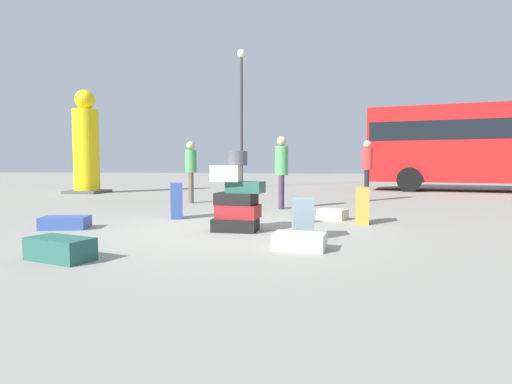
# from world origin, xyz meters

# --- Properties ---
(ground_plane) EXTENTS (80.00, 80.00, 0.00)m
(ground_plane) POSITION_xyz_m (0.00, 0.00, 0.00)
(ground_plane) COLOR gray
(suitcase_tower) EXTENTS (0.77, 0.54, 1.21)m
(suitcase_tower) POSITION_xyz_m (0.16, -0.13, 0.46)
(suitcase_tower) COLOR black
(suitcase_tower) RESTS_ON ground
(suitcase_navy_foreground_near) EXTENTS (0.78, 0.60, 0.19)m
(suitcase_navy_foreground_near) POSITION_xyz_m (-2.55, -0.41, 0.10)
(suitcase_navy_foreground_near) COLOR #334F99
(suitcase_navy_foreground_near) RESTS_ON ground
(suitcase_cream_behind_tower) EXTENTS (0.60, 0.52, 0.19)m
(suitcase_cream_behind_tower) POSITION_xyz_m (1.60, 1.50, 0.09)
(suitcase_cream_behind_tower) COLOR beige
(suitcase_cream_behind_tower) RESTS_ON ground
(suitcase_slate_white_trunk) EXTENTS (0.33, 0.39, 0.55)m
(suitcase_slate_white_trunk) POSITION_xyz_m (1.20, -0.61, 0.27)
(suitcase_slate_white_trunk) COLOR gray
(suitcase_slate_white_trunk) RESTS_ON ground
(suitcase_tan_right_side) EXTENTS (0.23, 0.35, 0.62)m
(suitcase_tan_right_side) POSITION_xyz_m (2.10, 1.00, 0.31)
(suitcase_tan_right_side) COLOR #B28C33
(suitcase_tan_right_side) RESTS_ON ground
(suitcase_teal_upright_blue) EXTENTS (0.79, 0.54, 0.24)m
(suitcase_teal_upright_blue) POSITION_xyz_m (-1.24, -2.38, 0.12)
(suitcase_teal_upright_blue) COLOR #26594C
(suitcase_teal_upright_blue) RESTS_ON ground
(suitcase_navy_left_side) EXTENTS (0.34, 0.43, 0.67)m
(suitcase_navy_left_side) POSITION_xyz_m (-1.28, 1.09, 0.33)
(suitcase_navy_left_side) COLOR #334F99
(suitcase_navy_left_side) RESTS_ON ground
(suitcase_cream_foreground_far) EXTENTS (0.65, 0.43, 0.20)m
(suitcase_cream_foreground_far) POSITION_xyz_m (1.21, -1.37, 0.10)
(suitcase_cream_foreground_far) COLOR beige
(suitcase_cream_foreground_far) RESTS_ON ground
(person_bearded_onlooker) EXTENTS (0.30, 0.34, 1.65)m
(person_bearded_onlooker) POSITION_xyz_m (0.45, 3.15, 0.98)
(person_bearded_onlooker) COLOR #3F334C
(person_bearded_onlooker) RESTS_ON ground
(person_tourist_with_camera) EXTENTS (0.30, 0.32, 1.61)m
(person_tourist_with_camera) POSITION_xyz_m (-2.06, 4.18, 0.96)
(person_tourist_with_camera) COLOR brown
(person_tourist_with_camera) RESTS_ON ground
(person_passerby_in_red) EXTENTS (0.30, 0.34, 1.67)m
(person_passerby_in_red) POSITION_xyz_m (2.53, 5.59, 1.00)
(person_passerby_in_red) COLOR black
(person_passerby_in_red) RESTS_ON ground
(yellow_dummy_statue) EXTENTS (1.23, 1.23, 3.60)m
(yellow_dummy_statue) POSITION_xyz_m (-6.92, 7.12, 1.59)
(yellow_dummy_statue) COLOR yellow
(yellow_dummy_statue) RESTS_ON ground
(parked_bus) EXTENTS (9.23, 4.09, 3.15)m
(parked_bus) POSITION_xyz_m (7.47, 10.53, 1.83)
(parked_bus) COLOR red
(parked_bus) RESTS_ON ground
(lamp_post) EXTENTS (0.36, 0.36, 5.95)m
(lamp_post) POSITION_xyz_m (-2.32, 11.65, 3.90)
(lamp_post) COLOR #333338
(lamp_post) RESTS_ON ground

